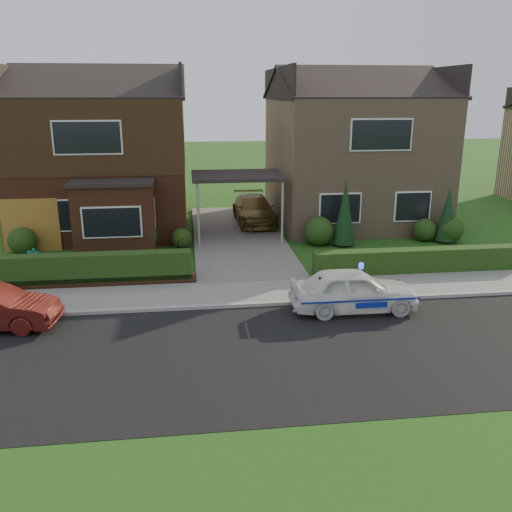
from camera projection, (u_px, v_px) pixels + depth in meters
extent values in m
plane|color=#1B4913|center=(280.00, 354.00, 13.06)|extent=(120.00, 120.00, 0.00)
cube|color=black|center=(280.00, 354.00, 13.06)|extent=(60.00, 6.00, 0.02)
cube|color=#9E9993|center=(263.00, 304.00, 15.94)|extent=(60.00, 0.16, 0.12)
cube|color=slate|center=(258.00, 292.00, 16.94)|extent=(60.00, 2.00, 0.10)
cube|color=#1B4913|center=(334.00, 503.00, 8.31)|extent=(60.00, 4.00, 0.01)
cube|color=#666059|center=(238.00, 236.00, 23.49)|extent=(3.80, 12.00, 0.12)
cube|color=brown|center=(105.00, 164.00, 24.82)|extent=(7.20, 8.00, 5.80)
cube|color=white|center=(53.00, 216.00, 21.25)|extent=(1.80, 0.08, 1.30)
cube|color=white|center=(135.00, 214.00, 21.63)|extent=(1.60, 0.08, 1.30)
cube|color=white|center=(87.00, 138.00, 20.57)|extent=(2.60, 0.08, 1.30)
cube|color=black|center=(103.00, 132.00, 24.41)|extent=(7.26, 8.06, 2.90)
cube|color=brown|center=(114.00, 219.00, 20.91)|extent=(3.00, 1.40, 2.70)
cube|color=black|center=(112.00, 183.00, 20.50)|extent=(3.20, 1.60, 0.14)
cube|color=#9B7B5F|center=(351.00, 160.00, 26.21)|extent=(7.20, 8.00, 5.80)
cube|color=white|center=(340.00, 208.00, 22.63)|extent=(1.80, 0.08, 1.30)
cube|color=white|center=(412.00, 206.00, 23.01)|extent=(1.60, 0.08, 1.30)
cube|color=white|center=(381.00, 135.00, 21.96)|extent=(2.60, 0.08, 1.30)
cube|color=black|center=(237.00, 176.00, 22.72)|extent=(3.80, 3.00, 0.14)
cylinder|color=gray|center=(198.00, 215.00, 21.58)|extent=(0.10, 0.10, 2.70)
cylinder|color=gray|center=(282.00, 213.00, 21.99)|extent=(0.10, 0.10, 2.70)
cube|color=brown|center=(31.00, 225.00, 21.23)|extent=(2.20, 0.10, 2.10)
cube|color=brown|center=(74.00, 283.00, 17.35)|extent=(7.70, 0.25, 0.36)
cube|color=#193510|center=(76.00, 287.00, 17.54)|extent=(7.50, 0.55, 0.90)
cube|color=#193510|center=(419.00, 274.00, 18.83)|extent=(7.50, 0.55, 0.80)
sphere|color=#193510|center=(22.00, 241.00, 20.91)|extent=(1.08, 1.08, 1.08)
sphere|color=#193510|center=(140.00, 236.00, 21.22)|extent=(1.32, 1.32, 1.32)
sphere|color=#193510|center=(182.00, 238.00, 21.77)|extent=(0.84, 0.84, 0.84)
sphere|color=#193510|center=(319.00, 231.00, 22.19)|extent=(1.20, 1.20, 1.20)
sphere|color=#193510|center=(425.00, 230.00, 22.87)|extent=(0.96, 0.96, 0.96)
sphere|color=#193510|center=(450.00, 229.00, 22.69)|extent=(1.08, 1.08, 1.08)
cone|color=black|center=(345.00, 215.00, 21.92)|extent=(0.90, 0.90, 2.60)
cone|color=black|center=(447.00, 217.00, 22.50)|extent=(0.90, 0.90, 2.20)
imported|color=silver|center=(354.00, 290.00, 15.46)|extent=(1.52, 3.66, 1.24)
sphere|color=#193FF2|center=(361.00, 267.00, 15.28)|extent=(0.17, 0.17, 0.17)
cube|color=navy|center=(362.00, 301.00, 14.77)|extent=(3.35, 0.02, 0.05)
cube|color=navy|center=(346.00, 283.00, 16.17)|extent=(3.35, 0.01, 0.05)
ellipsoid|color=black|center=(320.00, 285.00, 15.17)|extent=(0.22, 0.17, 0.21)
sphere|color=white|center=(321.00, 286.00, 15.12)|extent=(0.11, 0.11, 0.11)
sphere|color=black|center=(321.00, 280.00, 15.11)|extent=(0.13, 0.13, 0.13)
cone|color=black|center=(319.00, 278.00, 15.10)|extent=(0.04, 0.04, 0.05)
cone|color=black|center=(323.00, 278.00, 15.11)|extent=(0.04, 0.04, 0.05)
imported|color=brown|center=(254.00, 209.00, 25.60)|extent=(1.86, 4.35, 1.25)
imported|color=gray|center=(34.00, 261.00, 18.85)|extent=(0.45, 0.31, 0.84)
imported|color=gray|center=(179.00, 246.00, 20.63)|extent=(0.58, 0.55, 0.83)
imported|color=gray|center=(49.00, 264.00, 18.52)|extent=(0.63, 0.63, 0.81)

